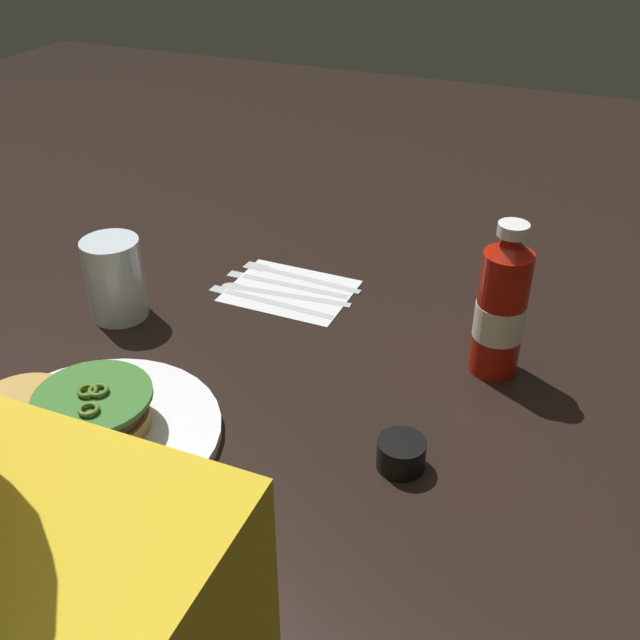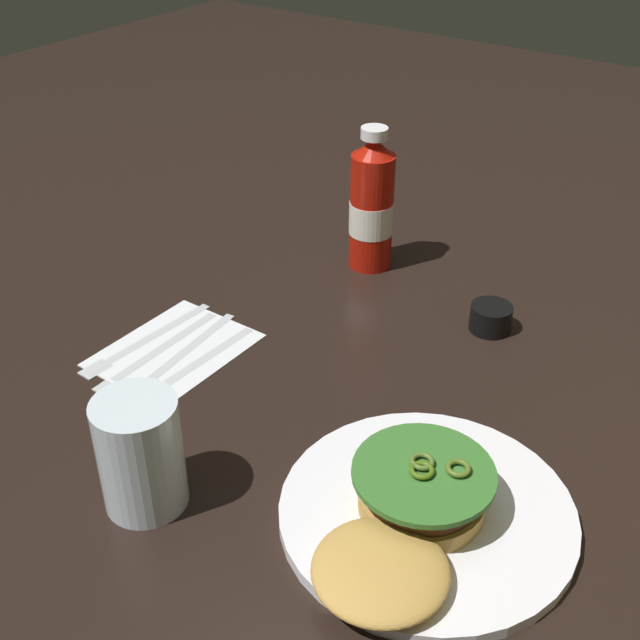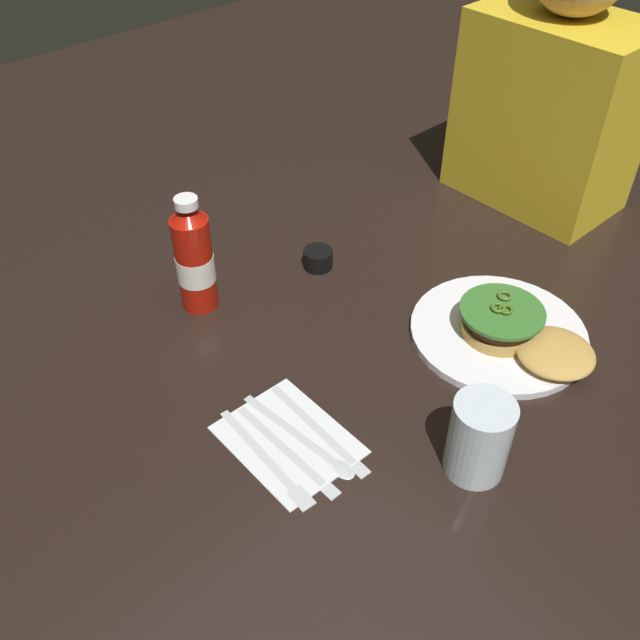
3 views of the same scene
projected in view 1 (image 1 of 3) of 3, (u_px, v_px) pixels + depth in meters
The scene contains 11 objects.
ground_plane at pixel (245, 382), 0.92m from camera, with size 3.00×3.00×0.00m, color black.
dinner_plate at pixel (98, 435), 0.83m from camera, with size 0.28×0.28×0.01m, color white.
burger_sandwich at pixel (67, 408), 0.82m from camera, with size 0.22×0.14×0.05m.
ketchup_bottle at pixel (501, 308), 0.89m from camera, with size 0.06×0.06×0.20m.
water_glass at pixel (115, 279), 1.02m from camera, with size 0.08×0.08×0.12m, color silver.
condiment_cup at pixel (401, 454), 0.78m from camera, with size 0.05×0.05×0.03m, color black.
napkin at pixel (290, 291), 1.11m from camera, with size 0.18×0.14×0.00m, color silver.
fork_utensil at pixel (291, 273), 1.14m from camera, with size 0.20×0.03×0.00m.
butter_knife at pixel (279, 281), 1.12m from camera, with size 0.20×0.02×0.00m.
spoon_utensil at pixel (267, 290), 1.10m from camera, with size 0.20×0.04×0.00m.
steak_knife at pixel (262, 298), 1.08m from camera, with size 0.20×0.02×0.00m.
Camera 1 is at (-0.37, 0.64, 0.56)m, focal length 41.30 mm.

